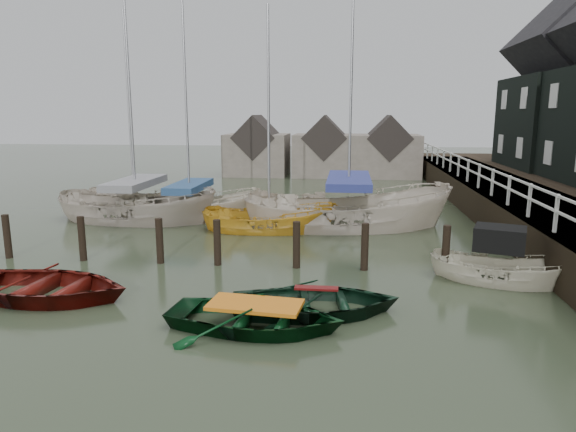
# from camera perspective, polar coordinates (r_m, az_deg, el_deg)

# --- Properties ---
(ground) EXTENTS (120.00, 120.00, 0.00)m
(ground) POSITION_cam_1_polar(r_m,az_deg,el_deg) (12.75, -5.86, -9.49)
(ground) COLOR #2B3521
(ground) RESTS_ON ground
(pier) EXTENTS (3.04, 32.00, 2.70)m
(pier) POSITION_cam_1_polar(r_m,az_deg,el_deg) (23.00, 23.80, 0.85)
(pier) COLOR black
(pier) RESTS_ON ground
(mooring_pilings) EXTENTS (13.72, 0.22, 1.80)m
(mooring_pilings) POSITION_cam_1_polar(r_m,az_deg,el_deg) (15.63, -7.54, -3.66)
(mooring_pilings) COLOR black
(mooring_pilings) RESTS_ON ground
(far_sheds) EXTENTS (14.00, 4.08, 4.39)m
(far_sheds) POSITION_cam_1_polar(r_m,az_deg,el_deg) (37.76, 3.88, 7.31)
(far_sheds) COLOR #665B51
(far_sheds) RESTS_ON ground
(rowboat_red) EXTENTS (4.69, 3.53, 0.92)m
(rowboat_red) POSITION_cam_1_polar(r_m,az_deg,el_deg) (14.28, -25.41, -8.26)
(rowboat_red) COLOR #55110C
(rowboat_red) RESTS_ON ground
(rowboat_green) EXTENTS (4.07, 3.10, 0.79)m
(rowboat_green) POSITION_cam_1_polar(r_m,az_deg,el_deg) (11.26, -3.63, -12.36)
(rowboat_green) COLOR black
(rowboat_green) RESTS_ON ground
(rowboat_dkgreen) EXTENTS (4.24, 3.32, 0.80)m
(rowboat_dkgreen) POSITION_cam_1_polar(r_m,az_deg,el_deg) (12.06, 3.14, -10.70)
(rowboat_dkgreen) COLOR black
(rowboat_dkgreen) RESTS_ON ground
(motorboat) EXTENTS (3.96, 2.51, 2.22)m
(motorboat) POSITION_cam_1_polar(r_m,az_deg,el_deg) (15.18, 22.34, -6.39)
(motorboat) COLOR beige
(motorboat) RESTS_ON ground
(sailboat_a) EXTENTS (7.38, 3.35, 10.86)m
(sailboat_a) POSITION_cam_1_polar(r_m,az_deg,el_deg) (22.82, -16.41, -0.39)
(sailboat_a) COLOR #BFB2A3
(sailboat_a) RESTS_ON ground
(sailboat_b) EXTENTS (6.59, 3.62, 11.22)m
(sailboat_b) POSITION_cam_1_polar(r_m,az_deg,el_deg) (22.63, -10.79, -0.20)
(sailboat_b) COLOR beige
(sailboat_b) RESTS_ON ground
(sailboat_c) EXTENTS (5.40, 2.26, 9.41)m
(sailboat_c) POSITION_cam_1_polar(r_m,az_deg,el_deg) (20.14, -2.08, -1.58)
(sailboat_c) COLOR gold
(sailboat_c) RESTS_ON ground
(sailboat_d) EXTENTS (8.72, 4.31, 12.06)m
(sailboat_d) POSITION_cam_1_polar(r_m,az_deg,el_deg) (20.89, 6.67, -1.06)
(sailboat_d) COLOR beige
(sailboat_d) RESTS_ON ground
(sailboat_e) EXTENTS (5.74, 3.65, 10.09)m
(sailboat_e) POSITION_cam_1_polar(r_m,az_deg,el_deg) (25.67, -16.67, 0.89)
(sailboat_e) COLOR beige
(sailboat_e) RESTS_ON ground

